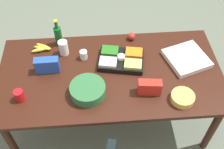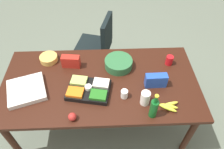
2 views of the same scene
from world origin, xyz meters
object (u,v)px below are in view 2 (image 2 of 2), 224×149
Objects in this scene: office_chair at (97,50)px; chip_bowl at (49,58)px; pizza_box at (26,90)px; salad_bowl at (119,63)px; apple_red at (72,117)px; paper_cup at (124,94)px; wine_bottle at (154,108)px; red_solo_cup at (169,60)px; banana_bunch at (169,106)px; chip_bag_blue at (156,80)px; mayo_jar at (145,98)px; conference_table at (100,86)px; chip_bag_red at (71,61)px; veggie_tray at (89,89)px.

office_chair is 0.95m from chip_bowl.
pizza_box is 1.17× the size of salad_bowl.
salad_bowl is 0.80m from apple_red.
paper_cup is 0.30× the size of wine_bottle.
office_chair is 1.23m from red_solo_cup.
red_solo_cup is at bearing 1.90° from salad_bowl.
wine_bottle is at bearing -156.31° from banana_bunch.
pizza_box is (-1.31, -0.03, -0.05)m from chip_bag_blue.
mayo_jar reaches higher than red_solo_cup.
conference_table is at bearing 151.74° from banana_bunch.
chip_bowl is 2.65× the size of apple_red.
chip_bag_red is (0.42, 0.35, 0.05)m from pizza_box.
red_solo_cup is at bearing -4.61° from chip_bowl.
salad_bowl is at bearing 46.62° from conference_table.
mayo_jar is (-0.35, -0.53, 0.02)m from red_solo_cup.
banana_bunch is at bearing -31.67° from chip_bag_red.
mayo_jar is (-0.14, -0.22, 0.00)m from chip_bag_blue.
paper_cup is at bearing 137.83° from wine_bottle.
chip_bag_red is (-0.21, 0.38, 0.03)m from veggie_tray.
chip_bag_red reaches higher than veggie_tray.
red_solo_cup is 0.70m from paper_cup.
pizza_box is (-0.74, -0.10, 0.10)m from conference_table.
office_chair reaches higher than paper_cup.
wine_bottle is at bearing -69.67° from mayo_jar.
chip_bowl is at bearing 113.25° from apple_red.
mayo_jar reaches higher than apple_red.
salad_bowl is at bearing 127.81° from banana_bunch.
banana_bunch is (0.77, -0.22, -0.01)m from veggie_tray.
wine_bottle reaches higher than banana_bunch.
wine_bottle reaches higher than salad_bowl.
conference_table is 0.69m from chip_bowl.
chip_bag_red is (-0.07, 0.69, 0.03)m from apple_red.
chip_bowl is at bearing 159.29° from chip_bag_red.
chip_bag_blue is 0.47m from salad_bowl.
office_chair is 1.62m from wine_bottle.
mayo_jar is 0.42× the size of pizza_box.
pizza_box is at bearing -178.60° from chip_bag_blue.
mayo_jar is at bearing -22.69° from paper_cup.
veggie_tray reaches higher than conference_table.
pizza_box is at bearing 169.89° from banana_bunch.
chip_bag_blue reaches higher than veggie_tray.
mayo_jar is at bearing -66.36° from salad_bowl.
office_chair is at bearing 40.26° from pizza_box.
chip_bowl is 1.43m from banana_bunch.
apple_red is (0.49, -0.34, 0.01)m from pizza_box.
red_solo_cup is at bearing 55.71° from chip_bag_blue.
red_solo_cup is at bearing 33.32° from apple_red.
salad_bowl is (0.95, 0.32, 0.02)m from pizza_box.
banana_bunch reaches higher than conference_table.
veggie_tray is 2.34× the size of chip_bag_red.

